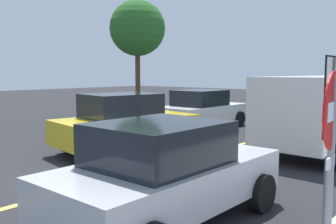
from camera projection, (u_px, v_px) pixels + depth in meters
ground_plane at (112, 180)px, 8.23m from camera, size 80.00×80.00×0.00m
lane_marking_centre at (196, 157)px, 10.46m from camera, size 28.00×0.16×0.01m
stop_sign at (331, 148)px, 3.66m from camera, size 0.76×0.11×2.34m
speed_limit_sign at (330, 118)px, 4.65m from camera, size 0.54×0.06×2.52m
white_van at (324, 109)px, 11.00m from camera, size 5.24×2.35×2.20m
car_green_behind_van at (314, 105)px, 17.30m from camera, size 4.73×2.39×1.67m
car_white_far_lane at (202, 109)px, 15.83m from camera, size 4.12×2.11×1.58m
car_yellow_mid_road at (125, 123)px, 11.11m from camera, size 4.44×2.50×1.70m
car_silver_near_curb at (165, 172)px, 5.83m from camera, size 3.96×2.06×1.58m
tree_left_verge at (137, 29)px, 18.37m from camera, size 2.69×2.69×5.78m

